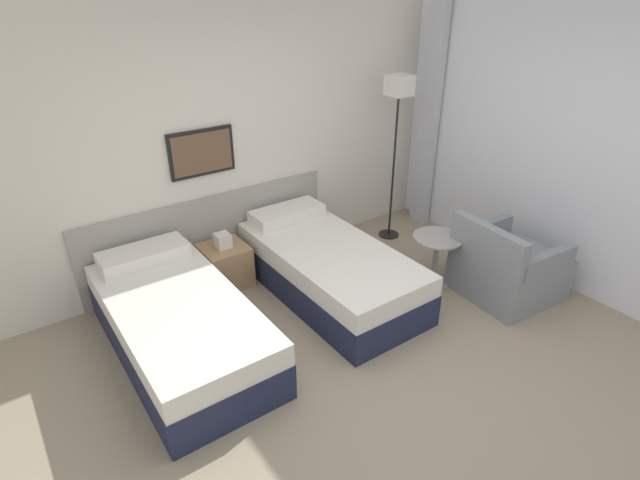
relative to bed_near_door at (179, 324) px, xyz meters
The scene contains 9 objects.
ground_plane 1.71m from the bed_near_door, 45.55° to the right, with size 16.00×16.00×0.00m, color gray.
wall_headboard 1.87m from the bed_near_door, 41.84° to the left, with size 10.00×0.10×2.70m.
wall_window 3.91m from the bed_near_door, 19.27° to the right, with size 0.21×4.72×2.70m.
bed_near_door is the anchor object (origin of this frame).
bed_near_window 1.50m from the bed_near_door, ahead, with size 0.95×1.98×0.63m.
nightstand 1.04m from the bed_near_door, 43.45° to the left, with size 0.43×0.44×0.56m.
floor_lamp 3.15m from the bed_near_door, 11.11° to the left, with size 0.24×0.24×1.86m.
side_table 2.50m from the bed_near_door, 11.65° to the right, with size 0.48×0.48×0.53m.
armchair 3.06m from the bed_near_door, 19.43° to the right, with size 0.90×0.89×0.81m.
Camera 1 is at (-2.15, -2.11, 2.75)m, focal length 28.00 mm.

